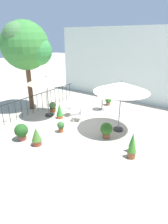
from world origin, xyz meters
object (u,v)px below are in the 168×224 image
object	(u,v)px
cafe_table_0	(102,101)
potted_plant_1	(108,101)
patio_umbrella_0	(121,87)
potted_plant_0	(132,142)
shade_tree	(26,46)
potted_plant_5	(36,136)
patio_chair_0	(72,107)
potted_plant_8	(21,131)
potted_plant_2	(106,130)
potted_plant_4	(53,107)
potted_plant_7	(61,126)
patio_chair_1	(80,112)
potted_plant_3	(132,147)
potted_plant_6	(60,111)
patio_umbrella_1	(46,80)

from	to	relation	value
cafe_table_0	potted_plant_1	size ratio (longest dim) A/B	1.44
patio_umbrella_0	potted_plant_0	size ratio (longest dim) A/B	2.96
shade_tree	potted_plant_5	distance (m)	5.25
patio_umbrella_0	cafe_table_0	world-z (taller)	patio_umbrella_0
patio_chair_0	potted_plant_8	bearing A→B (deg)	-92.79
patio_umbrella_0	potted_plant_2	world-z (taller)	patio_umbrella_0
potted_plant_4	potted_plant_7	distance (m)	2.56
shade_tree	cafe_table_0	xyz separation A→B (m)	(3.49, 2.20, -3.05)
potted_plant_0	potted_plant_4	bearing A→B (deg)	166.77
potted_plant_0	patio_chair_1	bearing A→B (deg)	161.11
potted_plant_0	potted_plant_3	size ratio (longest dim) A/B	0.94
shade_tree	potted_plant_3	world-z (taller)	shade_tree
cafe_table_0	potted_plant_3	distance (m)	4.70
potted_plant_5	potted_plant_6	distance (m)	2.67
shade_tree	potted_plant_1	world-z (taller)	shade_tree
cafe_table_0	potted_plant_3	xyz separation A→B (m)	(3.19, -3.45, -0.08)
patio_umbrella_0	potted_plant_2	xyz separation A→B (m)	(-0.14, -0.91, -1.67)
cafe_table_0	potted_plant_6	world-z (taller)	potted_plant_6
patio_umbrella_1	potted_plant_3	bearing A→B (deg)	-11.21
shade_tree	potted_plant_3	xyz separation A→B (m)	(6.68, -1.25, -3.13)
potted_plant_5	patio_umbrella_1	bearing A→B (deg)	125.61
patio_chair_1	potted_plant_3	world-z (taller)	patio_chair_1
potted_plant_0	patio_chair_0	bearing A→B (deg)	161.08
patio_chair_1	potted_plant_3	distance (m)	3.68
shade_tree	cafe_table_0	world-z (taller)	shade_tree
potted_plant_8	potted_plant_6	bearing A→B (deg)	93.89
patio_chair_0	potted_plant_4	size ratio (longest dim) A/B	1.60
shade_tree	potted_plant_8	bearing A→B (deg)	-47.80
patio_umbrella_1	potted_plant_4	distance (m)	1.79
patio_chair_0	potted_plant_4	bearing A→B (deg)	-174.53
potted_plant_1	potted_plant_7	distance (m)	4.34
potted_plant_4	potted_plant_2	bearing A→B (deg)	-12.12
potted_plant_0	potted_plant_3	world-z (taller)	potted_plant_3
cafe_table_0	potted_plant_6	distance (m)	2.64
potted_plant_7	potted_plant_3	bearing A→B (deg)	-0.25
patio_chair_1	potted_plant_8	world-z (taller)	patio_chair_1
potted_plant_1	patio_chair_0	bearing A→B (deg)	-107.37
potted_plant_3	potted_plant_2	bearing A→B (deg)	152.52
potted_plant_4	potted_plant_5	size ratio (longest dim) A/B	0.74
potted_plant_1	potted_plant_8	world-z (taller)	potted_plant_8
potted_plant_3	potted_plant_7	xyz separation A→B (m)	(-3.36, 0.01, -0.15)
patio_chair_0	potted_plant_8	world-z (taller)	patio_chair_0
potted_plant_2	potted_plant_5	world-z (taller)	potted_plant_5
patio_umbrella_1	potted_plant_7	distance (m)	2.62
potted_plant_8	potted_plant_2	bearing A→B (deg)	37.81
patio_chair_1	potted_plant_2	xyz separation A→B (m)	(1.94, -0.72, -0.12)
potted_plant_4	patio_umbrella_0	bearing A→B (deg)	0.86
patio_chair_1	potted_plant_7	size ratio (longest dim) A/B	1.77
patio_umbrella_0	potted_plant_4	size ratio (longest dim) A/B	4.24
patio_umbrella_0	potted_plant_7	xyz separation A→B (m)	(-2.07, -1.64, -1.76)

